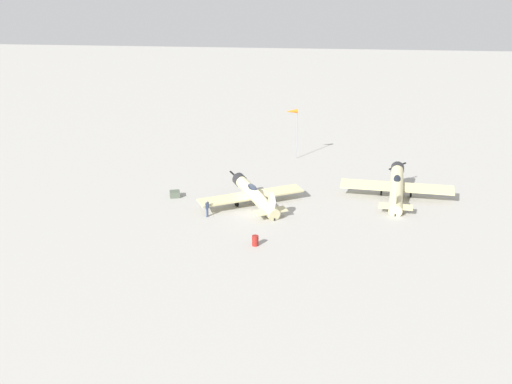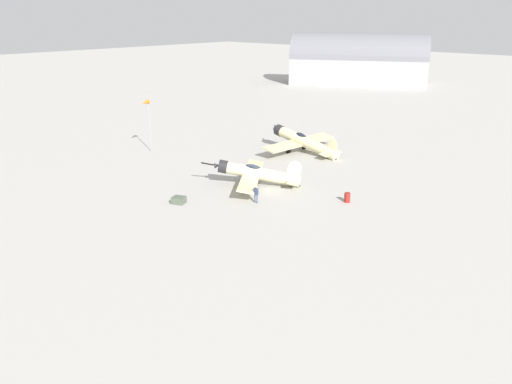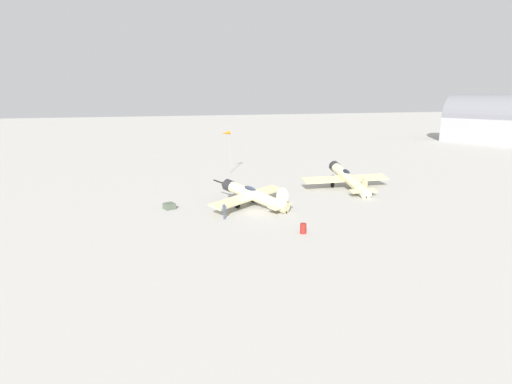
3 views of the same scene
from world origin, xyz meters
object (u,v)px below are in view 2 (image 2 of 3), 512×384
object	(u,v)px
ground_crew_mechanic	(256,193)
equipment_crate	(179,200)
airplane_foreground	(256,173)
windsock_mast	(146,105)
fuel_drum	(347,198)
airplane_mid_apron	(303,142)

from	to	relation	value
ground_crew_mechanic	equipment_crate	bearing A→B (deg)	138.86
airplane_foreground	windsock_mast	size ratio (longest dim) A/B	1.55
fuel_drum	airplane_foreground	bearing A→B (deg)	10.51
equipment_crate	ground_crew_mechanic	bearing A→B (deg)	-137.30
airplane_foreground	windsock_mast	bearing A→B (deg)	-40.83
ground_crew_mechanic	windsock_mast	world-z (taller)	windsock_mast
airplane_foreground	windsock_mast	distance (m)	20.95
equipment_crate	fuel_drum	size ratio (longest dim) A/B	1.56
airplane_mid_apron	equipment_crate	size ratio (longest dim) A/B	8.31
ground_crew_mechanic	fuel_drum	xyz separation A→B (m)	(-6.49, -6.01, -0.56)
ground_crew_mechanic	fuel_drum	distance (m)	8.86
airplane_mid_apron	fuel_drum	world-z (taller)	airplane_mid_apron
ground_crew_mechanic	equipment_crate	world-z (taller)	ground_crew_mechanic
airplane_foreground	equipment_crate	distance (m)	9.42
airplane_mid_apron	ground_crew_mechanic	bearing A→B (deg)	117.67
ground_crew_mechanic	fuel_drum	world-z (taller)	ground_crew_mechanic
airplane_foreground	equipment_crate	bearing A→B (deg)	42.53
ground_crew_mechanic	fuel_drum	size ratio (longest dim) A/B	1.81
ground_crew_mechanic	equipment_crate	size ratio (longest dim) A/B	1.16
ground_crew_mechanic	airplane_foreground	bearing A→B (deg)	47.50
airplane_mid_apron	windsock_mast	size ratio (longest dim) A/B	1.80
fuel_drum	windsock_mast	size ratio (longest dim) A/B	0.14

